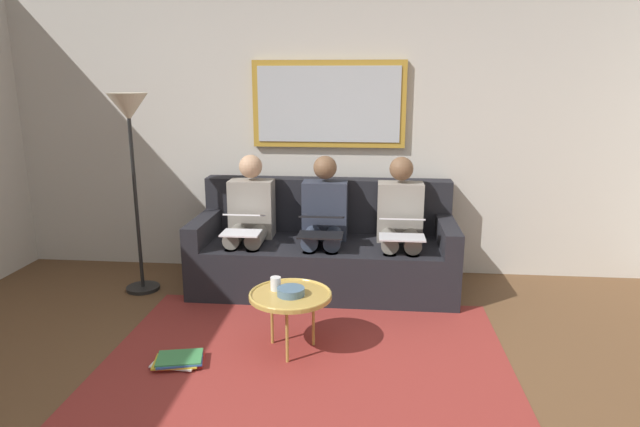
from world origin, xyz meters
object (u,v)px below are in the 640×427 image
object	(u,v)px
couch	(325,251)
laptop_silver	(402,227)
person_left	(400,222)
standing_lamp	(130,130)
person_middle	(324,220)
magazine_stack	(179,360)
laptop_black	(321,225)
laptop_white	(243,223)
person_right	(250,218)
bowl	(291,292)
framed_mirror	(329,104)
cup	(276,284)
coffee_table	(290,296)

from	to	relation	value
couch	laptop_silver	xyz separation A→B (m)	(-0.64, 0.31, 0.32)
person_left	standing_lamp	world-z (taller)	standing_lamp
person_middle	magazine_stack	distance (m)	1.72
laptop_black	couch	bearing A→B (deg)	-90.00
standing_lamp	laptop_white	bearing A→B (deg)	177.30
laptop_silver	magazine_stack	size ratio (longest dim) A/B	1.05
person_middle	person_right	size ratio (longest dim) A/B	1.00
person_left	standing_lamp	xyz separation A→B (m)	(2.19, 0.20, 0.76)
magazine_stack	laptop_black	bearing A→B (deg)	-124.63
laptop_silver	laptop_white	xyz separation A→B (m)	(1.28, -0.00, 0.00)
laptop_black	person_right	world-z (taller)	person_right
bowl	person_left	xyz separation A→B (m)	(-0.75, -1.17, 0.18)
laptop_silver	person_right	world-z (taller)	person_right
person_right	magazine_stack	distance (m)	1.53
laptop_black	framed_mirror	bearing A→B (deg)	-90.00
couch	standing_lamp	world-z (taller)	standing_lamp
cup	laptop_silver	distance (m)	1.22
couch	laptop_silver	bearing A→B (deg)	153.99
person_middle	laptop_silver	bearing A→B (deg)	159.16
bowl	standing_lamp	distance (m)	1.98
bowl	person_middle	distance (m)	1.19
person_left	person_right	size ratio (longest dim) A/B	1.00
framed_mirror	person_right	world-z (taller)	framed_mirror
person_left	person_middle	bearing A→B (deg)	0.00
laptop_black	person_left	bearing A→B (deg)	-159.13
cup	couch	bearing A→B (deg)	-100.91
person_middle	person_right	distance (m)	0.64
coffee_table	bowl	size ratio (longest dim) A/B	3.03
bowl	laptop_silver	bearing A→B (deg)	-128.98
laptop_white	laptop_silver	bearing A→B (deg)	179.92
bowl	person_right	xyz separation A→B (m)	(0.53, -1.17, 0.18)
magazine_stack	standing_lamp	bearing A→B (deg)	-58.11
bowl	laptop_silver	world-z (taller)	laptop_silver
couch	person_right	bearing A→B (deg)	6.13
laptop_silver	cup	bearing A→B (deg)	44.51
coffee_table	cup	size ratio (longest dim) A/B	6.04
framed_mirror	laptop_white	bearing A→B (deg)	47.51
framed_mirror	standing_lamp	world-z (taller)	framed_mirror
cup	bowl	bearing A→B (deg)	145.24
bowl	magazine_stack	world-z (taller)	bowl
person_right	standing_lamp	xyz separation A→B (m)	(0.91, 0.20, 0.76)
person_left	magazine_stack	size ratio (longest dim) A/B	3.36
bowl	person_right	bearing A→B (deg)	-65.69
framed_mirror	person_middle	size ratio (longest dim) A/B	1.19
cup	person_right	size ratio (longest dim) A/B	0.08
coffee_table	standing_lamp	distance (m)	1.98
couch	laptop_white	distance (m)	0.78
couch	bowl	size ratio (longest dim) A/B	12.26
person_left	magazine_stack	bearing A→B (deg)	44.24
person_left	laptop_black	distance (m)	0.69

